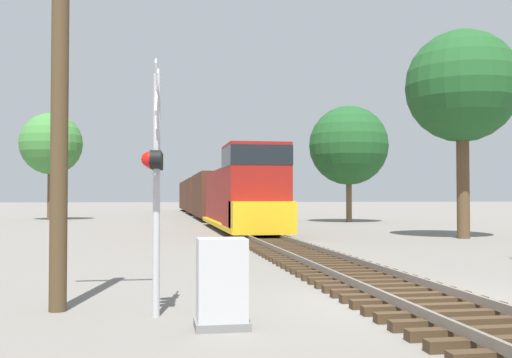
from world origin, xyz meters
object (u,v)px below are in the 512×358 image
tree_far_right (462,87)px  freight_train (207,196)px  relay_cabinet (222,284)px  tree_deep_background (51,144)px  tree_mid_background (349,146)px  utility_pole (60,85)px  crossing_signal_near (155,168)px

tree_far_right → freight_train: bearing=107.9°
relay_cabinet → tree_far_right: bearing=52.3°
tree_far_right → tree_deep_background: size_ratio=1.09×
tree_far_right → tree_deep_background: bearing=131.2°
tree_mid_background → tree_deep_background: (-23.69, 8.26, 0.48)m
freight_train → tree_deep_background: size_ratio=6.87×
utility_pole → tree_far_right: bearing=44.0°
freight_train → tree_deep_background: 14.71m
utility_pole → tree_far_right: size_ratio=0.77×
tree_mid_background → tree_deep_background: size_ratio=1.00×
utility_pole → tree_mid_background: size_ratio=0.85×
relay_cabinet → tree_deep_background: 45.43m
freight_train → utility_pole: (-6.40, -45.73, 1.94)m
crossing_signal_near → tree_mid_background: size_ratio=0.47×
crossing_signal_near → tree_mid_background: 37.88m
utility_pole → tree_deep_background: 42.84m
tree_mid_background → relay_cabinet: bearing=-111.2°
crossing_signal_near → utility_pole: utility_pole is taller
crossing_signal_near → tree_mid_background: (14.86, 34.66, 3.51)m
relay_cabinet → utility_pole: (-2.67, 1.81, 3.30)m
tree_mid_background → crossing_signal_near: bearing=-113.2°
crossing_signal_near → relay_cabinet: size_ratio=3.10×
tree_far_right → tree_deep_background: tree_far_right is taller
freight_train → tree_mid_background: bearing=-49.4°
crossing_signal_near → relay_cabinet: (1.01, -1.06, -1.80)m
crossing_signal_near → utility_pole: 2.36m
freight_train → crossing_signal_near: bearing=-95.8°
tree_deep_background → tree_mid_background: bearing=-19.2°
freight_train → tree_far_right: tree_far_right is taller
utility_pole → tree_deep_background: tree_deep_background is taller
crossing_signal_near → utility_pole: (-1.66, 0.75, 1.50)m
freight_train → utility_pole: 46.22m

